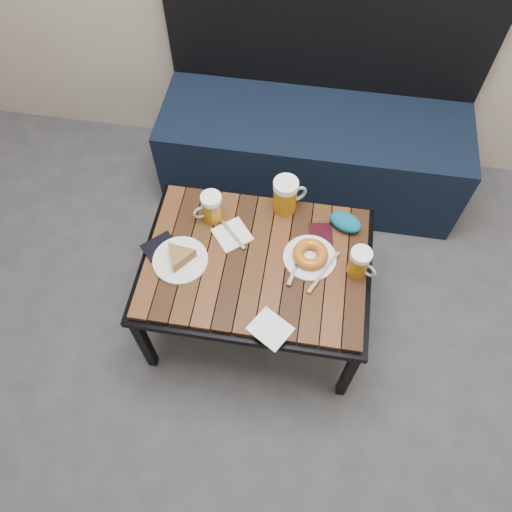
# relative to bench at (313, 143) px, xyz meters

# --- Properties ---
(bench) EXTENTS (1.40, 0.50, 0.95)m
(bench) POSITION_rel_bench_xyz_m (0.00, 0.00, 0.00)
(bench) COLOR black
(bench) RESTS_ON ground
(cafe_table) EXTENTS (0.84, 0.62, 0.47)m
(cafe_table) POSITION_rel_bench_xyz_m (-0.15, -0.81, 0.16)
(cafe_table) COLOR black
(cafe_table) RESTS_ON ground
(beer_mug_left) EXTENTS (0.12, 0.10, 0.13)m
(beer_mug_left) POSITION_rel_bench_xyz_m (-0.34, -0.65, 0.26)
(beer_mug_left) COLOR #9B680C
(beer_mug_left) RESTS_ON cafe_table
(beer_mug_centre) EXTENTS (0.14, 0.12, 0.15)m
(beer_mug_centre) POSITION_rel_bench_xyz_m (-0.07, -0.56, 0.27)
(beer_mug_centre) COLOR #9B680C
(beer_mug_centre) RESTS_ON cafe_table
(beer_mug_right) EXTENTS (0.11, 0.10, 0.12)m
(beer_mug_right) POSITION_rel_bench_xyz_m (0.21, -0.80, 0.26)
(beer_mug_right) COLOR #9B680C
(beer_mug_right) RESTS_ON cafe_table
(plate_pie) EXTENTS (0.20, 0.20, 0.06)m
(plate_pie) POSITION_rel_bench_xyz_m (-0.42, -0.85, 0.22)
(plate_pie) COLOR white
(plate_pie) RESTS_ON cafe_table
(plate_bagel) EXTENTS (0.20, 0.24, 0.05)m
(plate_bagel) POSITION_rel_bench_xyz_m (0.04, -0.77, 0.22)
(plate_bagel) COLOR white
(plate_bagel) RESTS_ON cafe_table
(napkin_left) EXTENTS (0.17, 0.17, 0.01)m
(napkin_left) POSITION_rel_bench_xyz_m (-0.25, -0.71, 0.20)
(napkin_left) COLOR white
(napkin_left) RESTS_ON cafe_table
(napkin_right) EXTENTS (0.17, 0.16, 0.01)m
(napkin_right) POSITION_rel_bench_xyz_m (-0.06, -1.07, 0.20)
(napkin_right) COLOR white
(napkin_right) RESTS_ON cafe_table
(passport_navy) EXTENTS (0.15, 0.14, 0.01)m
(passport_navy) POSITION_rel_bench_xyz_m (-0.51, -0.81, 0.20)
(passport_navy) COLOR black
(passport_navy) RESTS_ON cafe_table
(passport_burgundy) EXTENTS (0.10, 0.13, 0.01)m
(passport_burgundy) POSITION_rel_bench_xyz_m (0.08, -0.67, 0.20)
(passport_burgundy) COLOR black
(passport_burgundy) RESTS_ON cafe_table
(knit_pouch) EXTENTS (0.15, 0.13, 0.05)m
(knit_pouch) POSITION_rel_bench_xyz_m (0.16, -0.61, 0.23)
(knit_pouch) COLOR navy
(knit_pouch) RESTS_ON cafe_table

